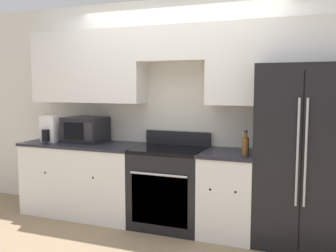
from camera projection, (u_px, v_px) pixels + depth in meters
ground_plane at (158, 235)px, 3.99m from camera, size 12.00×12.00×0.00m
wall_back at (176, 90)px, 4.36m from camera, size 8.00×0.39×2.60m
lower_cabinets_left at (84, 178)px, 4.63m from camera, size 1.50×0.64×0.89m
lower_cabinets_right at (229, 193)px, 3.98m from camera, size 0.58×0.64×0.89m
oven_range at (169, 187)px, 4.22m from camera, size 0.80×0.65×1.05m
refrigerator at (302, 155)px, 3.73m from camera, size 0.88×0.78×1.79m
microwave at (86, 130)px, 4.64m from camera, size 0.49×0.39×0.31m
bottle at (245, 146)px, 3.73m from camera, size 0.07×0.07×0.25m
coffee_maker at (50, 130)px, 4.64m from camera, size 0.21×0.20×0.32m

